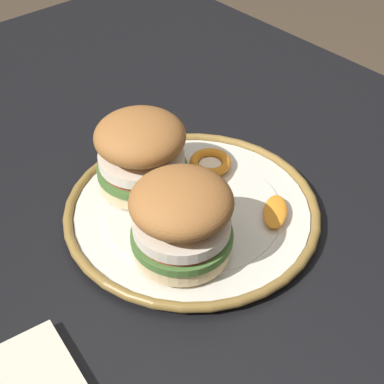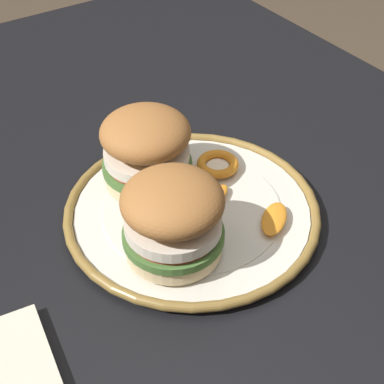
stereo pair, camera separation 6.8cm
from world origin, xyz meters
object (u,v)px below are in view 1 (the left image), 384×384
object	(u,v)px
dinner_plate	(192,210)
sandwich_half_right	(142,151)
sandwich_half_left	(182,218)
dining_table	(202,284)

from	to	relation	value
dinner_plate	sandwich_half_right	size ratio (longest dim) A/B	2.63
sandwich_half_right	sandwich_half_left	bearing A→B (deg)	161.53
dining_table	sandwich_half_left	world-z (taller)	sandwich_half_left
dining_table	dinner_plate	bearing A→B (deg)	-24.21
dinner_plate	sandwich_half_left	distance (m)	0.10
dining_table	dinner_plate	distance (m)	0.10
dinner_plate	sandwich_half_left	size ratio (longest dim) A/B	2.23
dining_table	dinner_plate	size ratio (longest dim) A/B	4.50
dinner_plate	sandwich_half_left	xyz separation A→B (m)	(-0.05, 0.06, 0.06)
dining_table	dinner_plate	world-z (taller)	dinner_plate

